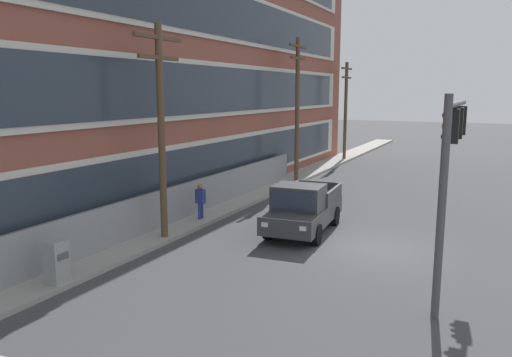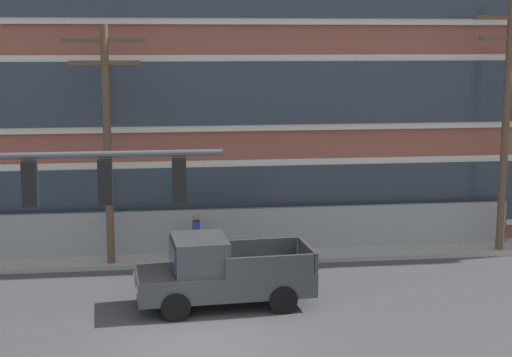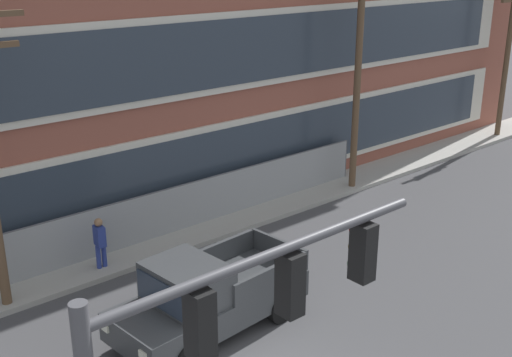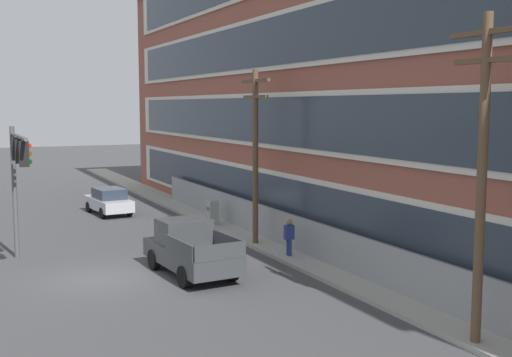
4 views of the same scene
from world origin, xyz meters
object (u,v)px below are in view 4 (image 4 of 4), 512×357
at_px(sedan_silver, 109,201).
at_px(pedestrian_near_cabinet, 289,236).
at_px(electrical_cabinet, 213,214).
at_px(pickup_truck_dark_grey, 190,249).
at_px(utility_pole_near_corner, 255,149).
at_px(traffic_signal_mast, 18,166).
at_px(utility_pole_midblock, 482,166).

distance_m(sedan_silver, pedestrian_near_cabinet, 14.96).
bearing_deg(pedestrian_near_cabinet, electrical_cabinet, -178.36).
height_order(pickup_truck_dark_grey, electrical_cabinet, pickup_truck_dark_grey).
distance_m(pickup_truck_dark_grey, sedan_silver, 14.78).
relative_size(pickup_truck_dark_grey, electrical_cabinet, 3.62).
relative_size(utility_pole_near_corner, pedestrian_near_cabinet, 4.71).
distance_m(utility_pole_near_corner, electrical_cabinet, 6.37).
relative_size(pickup_truck_dark_grey, utility_pole_near_corner, 0.64).
bearing_deg(pedestrian_near_cabinet, sedan_silver, -163.45).
bearing_deg(traffic_signal_mast, electrical_cabinet, 114.46).
xyz_separation_m(traffic_signal_mast, sedan_silver, (-10.87, 5.92, -3.25)).
bearing_deg(pickup_truck_dark_grey, pedestrian_near_cabinet, 95.61).
xyz_separation_m(utility_pole_near_corner, electrical_cabinet, (-5.15, -0.04, -3.75)).
height_order(sedan_silver, electrical_cabinet, sedan_silver).
xyz_separation_m(traffic_signal_mast, electrical_cabinet, (-4.53, 9.96, -3.34)).
xyz_separation_m(utility_pole_midblock, electrical_cabinet, (-18.71, -0.03, -4.13)).
bearing_deg(utility_pole_near_corner, traffic_signal_mast, -93.55).
height_order(traffic_signal_mast, pedestrian_near_cabinet, traffic_signal_mast).
distance_m(traffic_signal_mast, pedestrian_near_cabinet, 11.19).
height_order(sedan_silver, pedestrian_near_cabinet, pedestrian_near_cabinet).
xyz_separation_m(utility_pole_near_corner, pedestrian_near_cabinet, (2.85, 0.19, -3.49)).
height_order(utility_pole_near_corner, pedestrian_near_cabinet, utility_pole_near_corner).
relative_size(traffic_signal_mast, pickup_truck_dark_grey, 1.08).
xyz_separation_m(traffic_signal_mast, pedestrian_near_cabinet, (3.47, 10.18, -3.07)).
relative_size(pickup_truck_dark_grey, pedestrian_near_cabinet, 3.04).
distance_m(pickup_truck_dark_grey, pedestrian_near_cabinet, 4.53).
distance_m(sedan_silver, utility_pole_midblock, 25.70).
bearing_deg(sedan_silver, utility_pole_near_corner, 19.52).
bearing_deg(traffic_signal_mast, utility_pole_near_corner, 86.45).
bearing_deg(pickup_truck_dark_grey, sedan_silver, 179.06).
distance_m(traffic_signal_mast, pickup_truck_dark_grey, 7.56).
relative_size(traffic_signal_mast, electrical_cabinet, 3.91).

